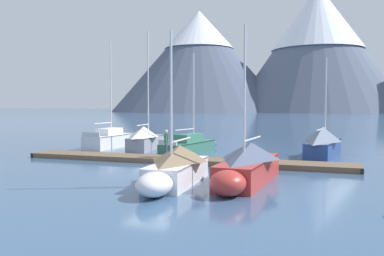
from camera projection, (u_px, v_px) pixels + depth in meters
ground_plane at (152, 173)px, 21.18m from camera, size 700.00×700.00×0.00m
mountain_west_summit at (199, 60)px, 224.25m from camera, size 95.00×95.00×54.97m
mountain_central_massif at (317, 45)px, 212.34m from camera, size 88.30×88.30×64.96m
dock at (181, 160)px, 24.92m from camera, size 20.56×2.67×0.30m
sailboat_nearest_berth at (112, 139)px, 34.18m from camera, size 1.78×6.46×8.63m
sailboat_second_berth at (147, 138)px, 32.22m from camera, size 2.28×6.31×9.32m
sailboat_mid_dock_port at (192, 144)px, 30.95m from camera, size 2.53×7.32×7.40m
sailboat_mid_dock_starboard at (175, 167)px, 17.82m from camera, size 2.12×6.25×6.57m
sailboat_far_berth at (247, 164)px, 18.24m from camera, size 2.08×6.83×6.92m
sailboat_outer_slip at (324, 142)px, 28.00m from camera, size 2.35×7.50×6.75m
person_on_dock at (166, 142)px, 25.09m from camera, size 0.34×0.56×1.69m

